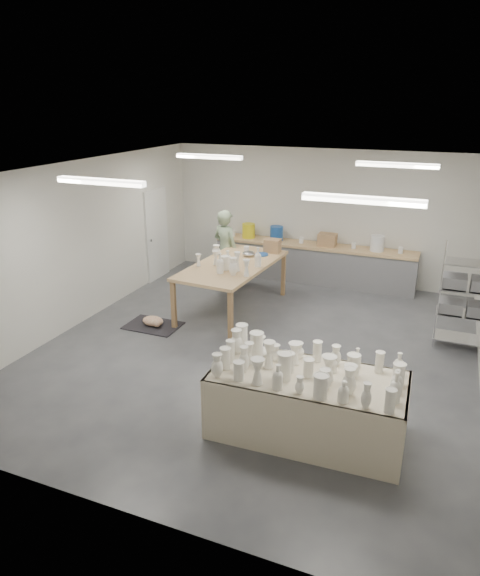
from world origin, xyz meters
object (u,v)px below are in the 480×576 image
at_px(drying_table, 306,401).
at_px(red_stool, 231,273).
at_px(work_table, 236,264).
at_px(potter, 226,250).

bearing_deg(drying_table, red_stool, 120.70).
height_order(work_table, red_stool, work_table).
height_order(drying_table, work_table, work_table).
bearing_deg(work_table, potter, 126.38).
height_order(drying_table, red_stool, drying_table).
bearing_deg(work_table, drying_table, -51.28).
xyz_separation_m(work_table, red_stool, (-0.69, 1.36, -0.69)).
bearing_deg(red_stool, potter, -90.00).
relative_size(drying_table, red_stool, 6.18).
bearing_deg(potter, red_stool, -70.67).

